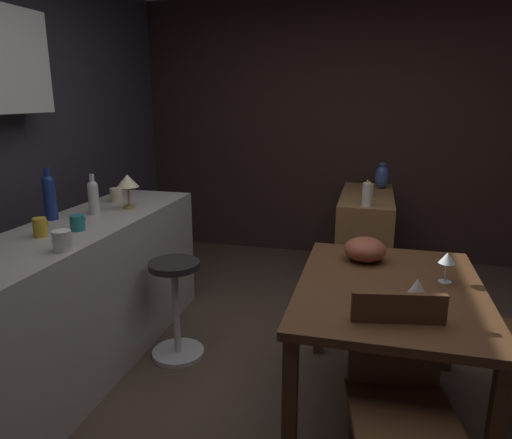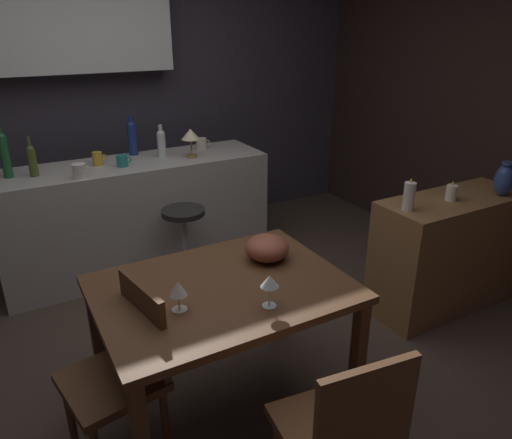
{
  "view_description": "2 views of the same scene",
  "coord_description": "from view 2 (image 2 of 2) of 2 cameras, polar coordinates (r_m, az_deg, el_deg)",
  "views": [
    {
      "loc": [
        -2.3,
        -0.35,
        1.63
      ],
      "look_at": [
        0.75,
        0.43,
        0.8
      ],
      "focal_mm": 32.49,
      "sensor_mm": 36.0,
      "label": 1
    },
    {
      "loc": [
        -0.93,
        -2.29,
        1.92
      ],
      "look_at": [
        0.44,
        0.15,
        0.75
      ],
      "focal_mm": 33.52,
      "sensor_mm": 36.0,
      "label": 2
    }
  ],
  "objects": [
    {
      "name": "wall_side_right",
      "position": [
        4.38,
        24.49,
        12.54
      ],
      "size": [
        0.1,
        4.4,
        2.6
      ],
      "primitive_type": "cube",
      "color": "#33231E",
      "rests_on": "ground_plane"
    },
    {
      "name": "pillar_candle_tall",
      "position": [
        3.4,
        22.29,
        2.98
      ],
      "size": [
        0.07,
        0.07,
        0.13
      ],
      "color": "white",
      "rests_on": "sideboard_cabinet"
    },
    {
      "name": "cup_white",
      "position": [
        3.56,
        -20.35,
        5.44
      ],
      "size": [
        0.13,
        0.09,
        0.1
      ],
      "color": "white",
      "rests_on": "kitchen_counter"
    },
    {
      "name": "wine_bottle_green",
      "position": [
        3.75,
        -27.83,
        7.0
      ],
      "size": [
        0.06,
        0.06,
        0.37
      ],
      "color": "#1E592D",
      "rests_on": "kitchen_counter"
    },
    {
      "name": "wall_kitchen_back",
      "position": [
        4.48,
        -18.5,
        15.02
      ],
      "size": [
        5.2,
        0.33,
        2.6
      ],
      "color": "#38333D",
      "rests_on": "ground_plane"
    },
    {
      "name": "vase_ceramic_blue",
      "position": [
        3.63,
        27.49,
        4.21
      ],
      "size": [
        0.12,
        0.12,
        0.23
      ],
      "color": "#334C8C",
      "rests_on": "sideboard_cabinet"
    },
    {
      "name": "chair_by_doorway",
      "position": [
        1.96,
        10.33,
        -23.92
      ],
      "size": [
        0.45,
        0.45,
        0.9
      ],
      "color": "#56351E",
      "rests_on": "ground_plane"
    },
    {
      "name": "bar_stool",
      "position": [
        3.65,
        -8.45,
        -3.19
      ],
      "size": [
        0.34,
        0.34,
        0.64
      ],
      "color": "#262323",
      "rests_on": "ground_plane"
    },
    {
      "name": "ground_plane",
      "position": [
        3.13,
        -5.84,
        -15.34
      ],
      "size": [
        9.0,
        9.0,
        0.0
      ],
      "primitive_type": "plane",
      "color": "#47382D"
    },
    {
      "name": "dining_table",
      "position": [
        2.37,
        -4.01,
        -9.77
      ],
      "size": [
        1.19,
        0.89,
        0.74
      ],
      "color": "#56351E",
      "rests_on": "ground_plane"
    },
    {
      "name": "wine_glass_left",
      "position": [
        2.11,
        -9.27,
        -8.24
      ],
      "size": [
        0.08,
        0.08,
        0.14
      ],
      "color": "silver",
      "rests_on": "dining_table"
    },
    {
      "name": "cup_mustard",
      "position": [
        3.85,
        -18.38,
        6.91
      ],
      "size": [
        0.11,
        0.07,
        0.1
      ],
      "color": "gold",
      "rests_on": "kitchen_counter"
    },
    {
      "name": "counter_lamp",
      "position": [
        3.88,
        -7.81,
        9.88
      ],
      "size": [
        0.15,
        0.15,
        0.23
      ],
      "color": "#A58447",
      "rests_on": "kitchen_counter"
    },
    {
      "name": "chair_near_window",
      "position": [
        2.31,
        -15.41,
        -16.73
      ],
      "size": [
        0.46,
        0.46,
        0.87
      ],
      "color": "#56351E",
      "rests_on": "ground_plane"
    },
    {
      "name": "sideboard_cabinet",
      "position": [
        3.63,
        21.86,
        -3.66
      ],
      "size": [
        1.1,
        0.44,
        0.82
      ],
      "primitive_type": "cube",
      "color": "olive",
      "rests_on": "ground_plane"
    },
    {
      "name": "kitchen_counter",
      "position": [
        4.01,
        -13.94,
        0.46
      ],
      "size": [
        2.1,
        0.6,
        0.9
      ],
      "primitive_type": "cube",
      "color": "#B2ADA3",
      "rests_on": "ground_plane"
    },
    {
      "name": "wine_bottle_olive",
      "position": [
        3.72,
        -25.19,
        6.55
      ],
      "size": [
        0.06,
        0.06,
        0.28
      ],
      "color": "#475623",
      "rests_on": "kitchen_counter"
    },
    {
      "name": "pillar_candle_short",
      "position": [
        3.12,
        17.8,
        2.65
      ],
      "size": [
        0.07,
        0.07,
        0.21
      ],
      "color": "white",
      "rests_on": "sideboard_cabinet"
    },
    {
      "name": "wine_bottle_clear",
      "position": [
        3.95,
        -11.24,
        9.07
      ],
      "size": [
        0.07,
        0.07,
        0.26
      ],
      "color": "silver",
      "rests_on": "kitchen_counter"
    },
    {
      "name": "fruit_bowl",
      "position": [
        2.53,
        1.33,
        -3.41
      ],
      "size": [
        0.23,
        0.23,
        0.13
      ],
      "primitive_type": "ellipsoid",
      "color": "#9E4C38",
      "rests_on": "dining_table"
    },
    {
      "name": "wine_bottle_cobalt",
      "position": [
        4.06,
        -14.58,
        9.61
      ],
      "size": [
        0.08,
        0.08,
        0.32
      ],
      "color": "navy",
      "rests_on": "kitchen_counter"
    },
    {
      "name": "wine_glass_right",
      "position": [
        2.11,
        1.63,
        -7.52
      ],
      "size": [
        0.08,
        0.08,
        0.16
      ],
      "color": "silver",
      "rests_on": "dining_table"
    },
    {
      "name": "cup_cream",
      "position": [
        4.15,
        -6.51,
        8.97
      ],
      "size": [
        0.12,
        0.09,
        0.1
      ],
      "color": "beige",
      "rests_on": "kitchen_counter"
    },
    {
      "name": "cup_teal",
      "position": [
        3.76,
        -15.68,
        6.77
      ],
      "size": [
        0.12,
        0.08,
        0.09
      ],
      "color": "teal",
      "rests_on": "kitchen_counter"
    }
  ]
}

